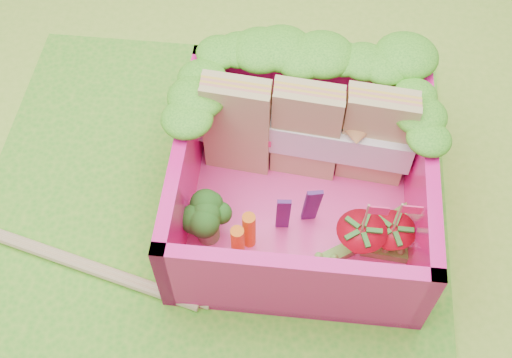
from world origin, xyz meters
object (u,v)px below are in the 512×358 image
object	(u,v)px
broccoli	(207,219)
chopsticks	(12,240)
strawberry_right	(390,240)
strawberry_left	(359,242)
sandwich_stack	(307,132)
bento_box	(302,180)

from	to	relation	value
broccoli	chopsticks	distance (m)	1.08
strawberry_right	chopsticks	world-z (taller)	strawberry_right
strawberry_left	strawberry_right	bearing A→B (deg)	12.49
sandwich_stack	strawberry_left	xyz separation A→B (m)	(0.31, -0.54, -0.18)
broccoli	strawberry_right	xyz separation A→B (m)	(0.94, 0.01, -0.06)
bento_box	broccoli	bearing A→B (deg)	-151.25
chopsticks	sandwich_stack	bearing A→B (deg)	22.51
sandwich_stack	chopsticks	world-z (taller)	sandwich_stack
strawberry_left	chopsticks	bearing A→B (deg)	-177.21
strawberry_left	chopsticks	xyz separation A→B (m)	(-1.84, -0.09, -0.16)
strawberry_left	strawberry_right	world-z (taller)	strawberry_left
sandwich_stack	chopsticks	distance (m)	1.69
bento_box	strawberry_left	world-z (taller)	bento_box
sandwich_stack	broccoli	bearing A→B (deg)	-132.66
sandwich_stack	strawberry_left	world-z (taller)	sandwich_stack
broccoli	strawberry_right	bearing A→B (deg)	0.33
strawberry_right	chopsticks	distance (m)	2.00
bento_box	sandwich_stack	world-z (taller)	sandwich_stack
bento_box	sandwich_stack	size ratio (longest dim) A/B	1.12
broccoli	strawberry_left	bearing A→B (deg)	-2.18
bento_box	strawberry_left	distance (m)	0.44
sandwich_stack	strawberry_left	size ratio (longest dim) A/B	2.36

